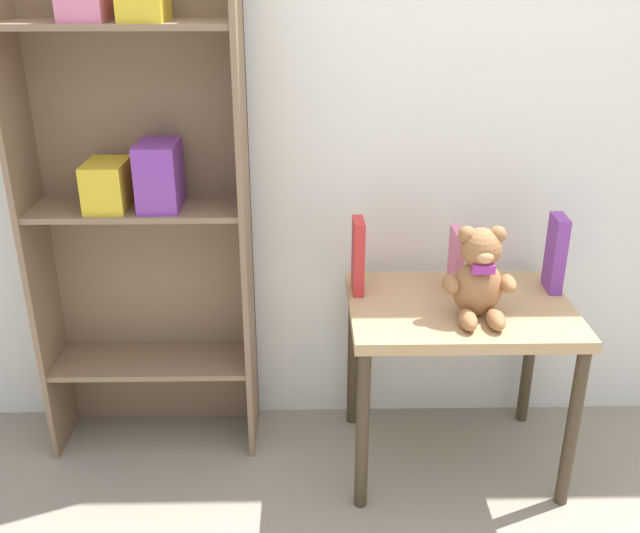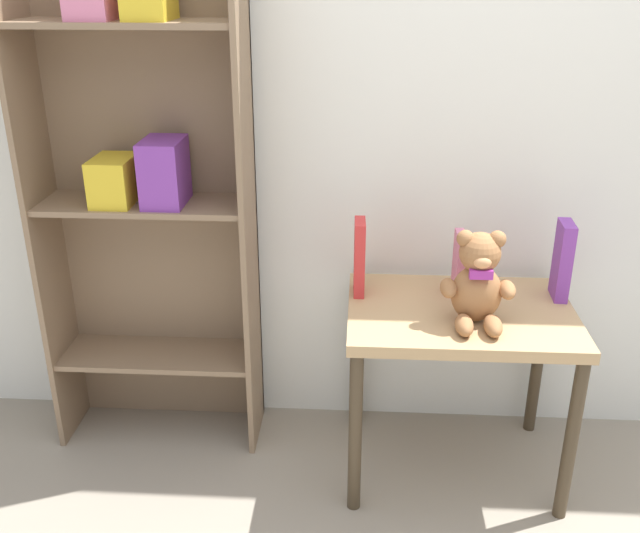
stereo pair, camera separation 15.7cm
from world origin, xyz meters
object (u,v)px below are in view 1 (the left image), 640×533
Objects in this scene: display_table at (459,328)px; book_standing_pink at (456,259)px; book_standing_red at (358,256)px; book_standing_purple at (556,253)px; teddy_bear at (479,277)px; bookshelf_side at (138,180)px.

book_standing_pink is (0.00, 0.12, 0.18)m from display_table.
book_standing_purple is (0.62, 0.01, 0.00)m from book_standing_red.
teddy_bear is 0.34m from book_standing_purple.
book_standing_pink is at bearing 1.57° from book_standing_red.
book_standing_pink is at bearing -179.42° from book_standing_purple.
teddy_bear is 1.16× the size of book_standing_red.
book_standing_red is 0.31m from book_standing_pink.
book_standing_red is 0.62m from book_standing_purple.
book_standing_red is at bearing 162.33° from display_table.
book_standing_purple is (0.31, -0.01, 0.02)m from book_standing_pink.
display_table is 2.45× the size of teddy_bear.
book_standing_purple is at bearing 18.62° from display_table.
bookshelf_side is at bearing 175.70° from book_standing_pink.
teddy_bear reaches higher than book_standing_pink.
bookshelf_side is 8.47× the size of book_standing_pink.
book_standing_red is (-0.34, 0.18, -0.01)m from teddy_bear.
teddy_bear is at bearing -71.03° from display_table.
book_standing_red is 0.98× the size of book_standing_purple.
book_standing_pink is at bearing -3.75° from bookshelf_side.
display_table is 0.23m from teddy_bear.
book_standing_purple is (0.31, 0.11, 0.20)m from display_table.
display_table is (0.99, -0.18, -0.43)m from bookshelf_side.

